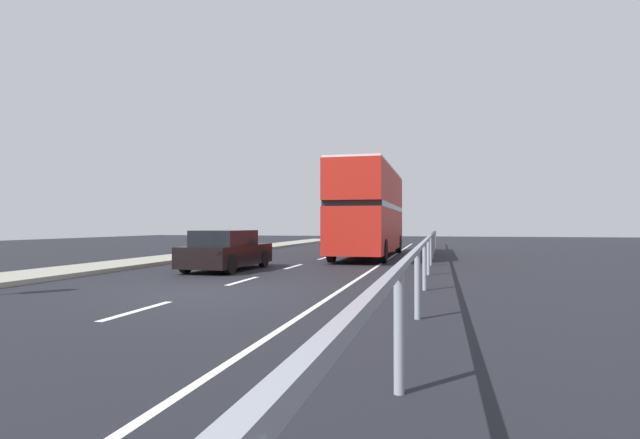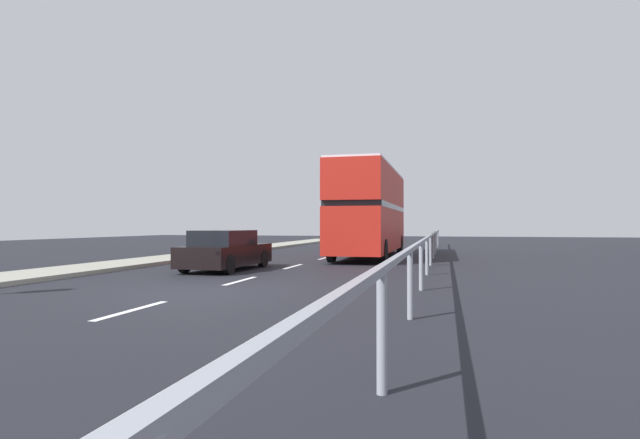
# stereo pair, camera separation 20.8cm
# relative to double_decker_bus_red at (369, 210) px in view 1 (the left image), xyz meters

# --- Properties ---
(ground_plane) EXTENTS (75.75, 120.00, 0.10)m
(ground_plane) POSITION_rel_double_decker_bus_red_xyz_m (-2.02, -13.56, -2.38)
(ground_plane) COLOR black
(lane_paint_markings) EXTENTS (3.22, 46.00, 0.01)m
(lane_paint_markings) POSITION_rel_double_decker_bus_red_xyz_m (-0.06, -5.19, -2.33)
(lane_paint_markings) COLOR silver
(lane_paint_markings) RESTS_ON ground
(bridge_side_railing) EXTENTS (0.10, 42.00, 1.21)m
(bridge_side_railing) POSITION_rel_double_decker_bus_red_xyz_m (3.04, -4.56, -1.35)
(bridge_side_railing) COLOR #8E939D
(bridge_side_railing) RESTS_ON ground
(double_decker_bus_red) EXTENTS (2.50, 10.75, 4.36)m
(double_decker_bus_red) POSITION_rel_double_decker_bus_red_xyz_m (0.00, 0.00, 0.00)
(double_decker_bus_red) COLOR #AB1D14
(double_decker_bus_red) RESTS_ON ground
(hatchback_car_near) EXTENTS (1.91, 4.31, 1.40)m
(hatchback_car_near) POSITION_rel_double_decker_bus_red_xyz_m (-3.90, -8.27, -1.66)
(hatchback_car_near) COLOR black
(hatchback_car_near) RESTS_ON ground
(sedan_car_ahead) EXTENTS (1.90, 4.42, 1.43)m
(sedan_car_ahead) POSITION_rel_double_decker_bus_red_xyz_m (-3.52, 10.71, -1.65)
(sedan_car_ahead) COLOR #4B4B56
(sedan_car_ahead) RESTS_ON ground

